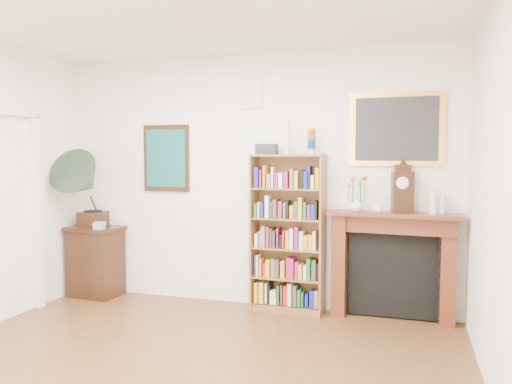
% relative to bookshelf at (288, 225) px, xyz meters
% --- Properties ---
extents(room, '(4.51, 5.01, 2.81)m').
position_rel_bookshelf_xyz_m(room, '(-0.45, -2.34, 0.45)').
color(room, '#57351A').
rests_on(room, ground).
extents(door_casing, '(0.08, 1.02, 2.17)m').
position_rel_bookshelf_xyz_m(door_casing, '(-2.66, -1.14, 0.32)').
color(door_casing, white).
rests_on(door_casing, left_wall).
extents(teal_poster, '(0.58, 0.04, 0.78)m').
position_rel_bookshelf_xyz_m(teal_poster, '(-1.50, 0.14, 0.70)').
color(teal_poster, black).
rests_on(teal_poster, back_wall).
extents(small_picture, '(0.26, 0.04, 0.30)m').
position_rel_bookshelf_xyz_m(small_picture, '(-0.45, 0.14, 1.40)').
color(small_picture, white).
rests_on(small_picture, back_wall).
extents(gilt_painting, '(0.95, 0.04, 0.75)m').
position_rel_bookshelf_xyz_m(gilt_painting, '(1.10, 0.14, 1.00)').
color(gilt_painting, gold).
rests_on(gilt_painting, back_wall).
extents(bookshelf, '(0.79, 0.30, 1.95)m').
position_rel_bookshelf_xyz_m(bookshelf, '(0.00, 0.00, 0.00)').
color(bookshelf, brown).
rests_on(bookshelf, floor).
extents(side_cabinet, '(0.64, 0.49, 0.84)m').
position_rel_bookshelf_xyz_m(side_cabinet, '(-2.35, -0.08, -0.53)').
color(side_cabinet, black).
rests_on(side_cabinet, floor).
extents(fireplace, '(1.33, 0.40, 1.11)m').
position_rel_bookshelf_xyz_m(fireplace, '(1.09, 0.06, -0.29)').
color(fireplace, '#552813').
rests_on(fireplace, floor).
extents(gramophone, '(0.63, 0.75, 0.93)m').
position_rel_bookshelf_xyz_m(gramophone, '(-2.41, -0.18, 0.41)').
color(gramophone, black).
rests_on(gramophone, side_cabinet).
extents(cd_stack, '(0.15, 0.15, 0.08)m').
position_rel_bookshelf_xyz_m(cd_stack, '(-2.18, -0.23, -0.07)').
color(cd_stack, silver).
rests_on(cd_stack, side_cabinet).
extents(mantel_clock, '(0.23, 0.17, 0.48)m').
position_rel_bookshelf_xyz_m(mantel_clock, '(1.17, 0.03, 0.40)').
color(mantel_clock, black).
rests_on(mantel_clock, fireplace).
extents(flower_vase, '(0.15, 0.15, 0.14)m').
position_rel_bookshelf_xyz_m(flower_vase, '(0.72, -0.01, 0.24)').
color(flower_vase, white).
rests_on(flower_vase, fireplace).
extents(teacup, '(0.11, 0.11, 0.07)m').
position_rel_bookshelf_xyz_m(teacup, '(0.95, -0.06, 0.20)').
color(teacup, white).
rests_on(teacup, fireplace).
extents(bottle_left, '(0.07, 0.07, 0.24)m').
position_rel_bookshelf_xyz_m(bottle_left, '(1.46, -0.01, 0.29)').
color(bottle_left, silver).
rests_on(bottle_left, fireplace).
extents(bottle_right, '(0.06, 0.06, 0.20)m').
position_rel_bookshelf_xyz_m(bottle_right, '(1.54, 0.04, 0.27)').
color(bottle_right, silver).
rests_on(bottle_right, fireplace).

